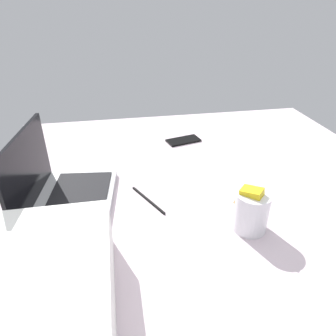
% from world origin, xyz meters
% --- Properties ---
extents(bed_mattress, '(1.80, 1.40, 0.18)m').
position_xyz_m(bed_mattress, '(0.00, 0.00, 0.09)').
color(bed_mattress, silver).
rests_on(bed_mattress, ground).
extents(laptop, '(0.36, 0.27, 0.23)m').
position_xyz_m(laptop, '(0.20, 0.44, 0.22)').
color(laptop, '#B7BABC').
rests_on(laptop, bed_mattress).
extents(snack_cup, '(0.09, 0.09, 0.13)m').
position_xyz_m(snack_cup, '(0.01, -0.06, 0.24)').
color(snack_cup, silver).
rests_on(snack_cup, bed_mattress).
extents(cell_phone, '(0.10, 0.15, 0.01)m').
position_xyz_m(cell_phone, '(0.58, -0.01, 0.18)').
color(cell_phone, black).
rests_on(cell_phone, bed_mattress).
extents(pillow, '(0.52, 0.36, 0.13)m').
position_xyz_m(pillow, '(-0.24, 0.48, 0.24)').
color(pillow, white).
rests_on(pillow, bed_mattress).
extents(charger_cable, '(0.15, 0.08, 0.01)m').
position_xyz_m(charger_cable, '(0.18, 0.19, 0.18)').
color(charger_cable, black).
rests_on(charger_cable, bed_mattress).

